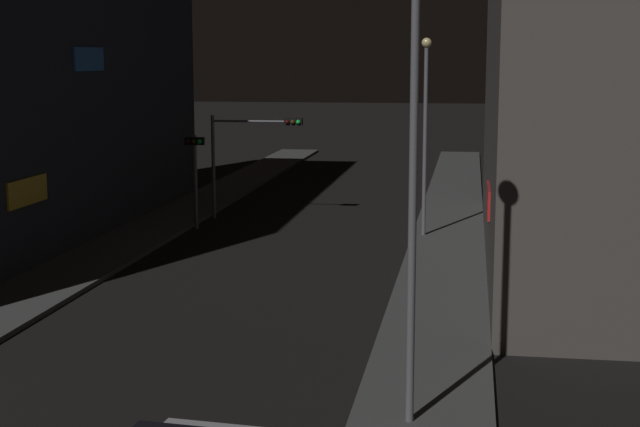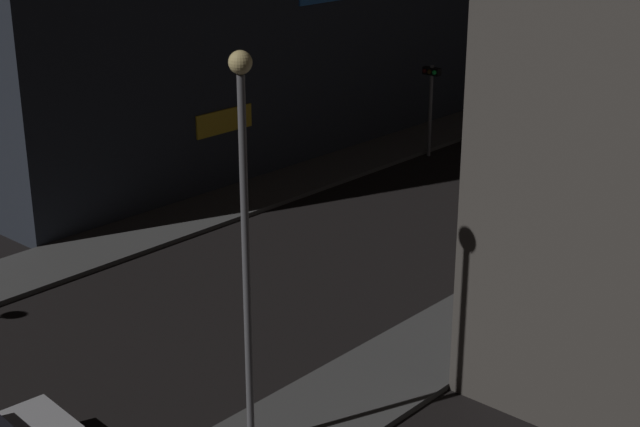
{
  "view_description": "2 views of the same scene",
  "coord_description": "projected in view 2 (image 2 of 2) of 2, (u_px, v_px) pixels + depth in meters",
  "views": [
    {
      "loc": [
        6.98,
        -6.39,
        7.16
      ],
      "look_at": [
        2.2,
        23.83,
        2.21
      ],
      "focal_mm": 53.95,
      "sensor_mm": 36.0,
      "label": 1
    },
    {
      "loc": [
        18.91,
        -0.69,
        12.04
      ],
      "look_at": [
        0.96,
        19.28,
        2.21
      ],
      "focal_mm": 53.84,
      "sensor_mm": 36.0,
      "label": 2
    }
  ],
  "objects": [
    {
      "name": "sidewalk_left",
      "position": [
        398.0,
        147.0,
        43.0
      ],
      "size": [
        2.87,
        68.92,
        0.16
      ],
      "primitive_type": "cube",
      "color": "#4C4C4C",
      "rests_on": "ground_plane"
    },
    {
      "name": "traffic_light_overhead",
      "position": [
        501.0,
        74.0,
        41.73
      ],
      "size": [
        4.16,
        0.41,
        4.65
      ],
      "color": "slate",
      "rests_on": "ground_plane"
    },
    {
      "name": "traffic_light_left_kerb",
      "position": [
        431.0,
        92.0,
        40.96
      ],
      "size": [
        0.8,
        0.41,
        3.99
      ],
      "color": "slate",
      "rests_on": "ground_plane"
    },
    {
      "name": "street_lamp_near_block",
      "position": [
        245.0,
        210.0,
        18.91
      ],
      "size": [
        0.46,
        0.46,
        8.61
      ],
      "color": "slate",
      "rests_on": "sidewalk_right"
    }
  ]
}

